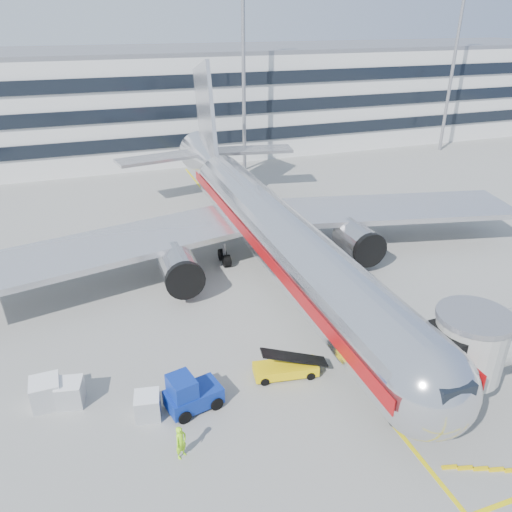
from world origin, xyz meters
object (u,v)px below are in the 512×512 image
object	(u,v)px
belt_loader	(285,368)
cargo_container_right	(46,393)
baggage_tug	(190,394)
cargo_container_left	(70,393)
ramp_worker	(181,442)
cargo_container_front	(148,406)
main_jet	(267,225)

from	to	relation	value
belt_loader	cargo_container_right	xyz separation A→B (m)	(-13.93, 2.22, 0.29)
belt_loader	baggage_tug	bearing A→B (deg)	-172.42
cargo_container_left	ramp_worker	bearing A→B (deg)	-48.89
belt_loader	ramp_worker	xyz separation A→B (m)	(-7.42, -4.09, 0.39)
baggage_tug	ramp_worker	xyz separation A→B (m)	(-1.21, -3.26, -0.05)
cargo_container_left	ramp_worker	xyz separation A→B (m)	(5.21, -5.96, 0.20)
belt_loader	cargo_container_front	world-z (taller)	belt_loader
baggage_tug	cargo_container_front	bearing A→B (deg)	175.94
main_jet	cargo_container_front	world-z (taller)	main_jet
ramp_worker	cargo_container_right	bearing A→B (deg)	100.74
baggage_tug	cargo_container_right	world-z (taller)	baggage_tug
main_jet	cargo_container_front	bearing A→B (deg)	-130.78
main_jet	cargo_container_left	world-z (taller)	main_jet
main_jet	baggage_tug	xyz separation A→B (m)	(-10.20, -14.76, -3.22)
cargo_container_front	cargo_container_right	bearing A→B (deg)	151.65
main_jet	ramp_worker	xyz separation A→B (m)	(-11.42, -18.02, -3.28)
main_jet	cargo_container_left	xyz separation A→B (m)	(-16.62, -12.06, -3.47)
main_jet	baggage_tug	size ratio (longest dim) A/B	14.97
baggage_tug	cargo_container_front	world-z (taller)	baggage_tug
cargo_container_left	cargo_container_front	xyz separation A→B (m)	(4.03, -2.54, -0.02)
main_jet	baggage_tug	distance (m)	18.23
cargo_container_left	belt_loader	bearing A→B (deg)	-8.47
cargo_container_right	cargo_container_left	bearing A→B (deg)	-14.76
belt_loader	baggage_tug	xyz separation A→B (m)	(-6.20, -0.83, 0.44)
main_jet	belt_loader	bearing A→B (deg)	-106.01
cargo_container_right	ramp_worker	xyz separation A→B (m)	(6.51, -6.31, 0.10)
ramp_worker	cargo_container_front	bearing A→B (deg)	73.74
cargo_container_front	baggage_tug	bearing A→B (deg)	-4.06
cargo_container_left	cargo_container_front	size ratio (longest dim) A/B	1.04
belt_loader	cargo_container_left	world-z (taller)	belt_loader
main_jet	belt_loader	world-z (taller)	main_jet
baggage_tug	ramp_worker	distance (m)	3.48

